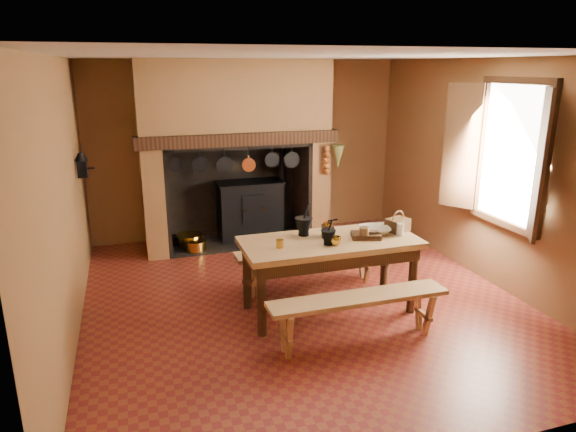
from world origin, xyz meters
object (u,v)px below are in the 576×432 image
object	(u,v)px
iron_range	(250,209)
work_table	(330,251)
mixing_bowl	(374,230)
wicker_basket	(398,224)
coffee_grinder	(328,230)
bench_front	(358,308)

from	to	relation	value
iron_range	work_table	bearing A→B (deg)	-85.01
mixing_bowl	wicker_basket	xyz separation A→B (m)	(0.31, 0.02, 0.04)
iron_range	mixing_bowl	distance (m)	2.91
coffee_grinder	wicker_basket	distance (m)	0.86
bench_front	wicker_basket	bearing A→B (deg)	43.81
iron_range	bench_front	size ratio (longest dim) A/B	0.87
wicker_basket	mixing_bowl	bearing A→B (deg)	162.66
work_table	bench_front	world-z (taller)	work_table
coffee_grinder	iron_range	bearing A→B (deg)	112.27
coffee_grinder	wicker_basket	xyz separation A→B (m)	(0.85, -0.04, 0.00)
mixing_bowl	wicker_basket	distance (m)	0.31
work_table	wicker_basket	distance (m)	0.89
bench_front	mixing_bowl	bearing A→B (deg)	55.39
iron_range	mixing_bowl	world-z (taller)	iron_range
work_table	wicker_basket	size ratio (longest dim) A/B	6.31
work_table	bench_front	distance (m)	0.84
coffee_grinder	mixing_bowl	distance (m)	0.55
bench_front	mixing_bowl	distance (m)	1.10
iron_range	coffee_grinder	world-z (taller)	iron_range
iron_range	wicker_basket	distance (m)	2.99
work_table	bench_front	bearing A→B (deg)	-90.00
work_table	mixing_bowl	world-z (taller)	mixing_bowl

